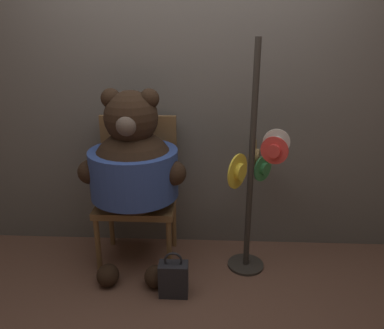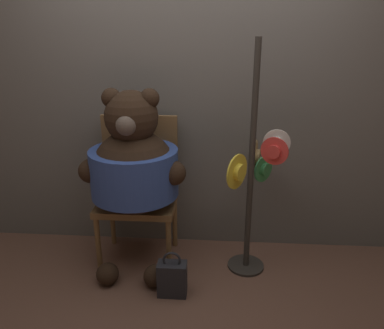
% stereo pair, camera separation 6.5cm
% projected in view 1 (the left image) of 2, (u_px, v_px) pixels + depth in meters
% --- Properties ---
extents(ground_plane, '(14.00, 14.00, 0.00)m').
position_uv_depth(ground_plane, '(185.00, 277.00, 2.81)').
color(ground_plane, brown).
extents(wall_back, '(8.00, 0.10, 2.48)m').
position_uv_depth(wall_back, '(188.00, 99.00, 2.94)').
color(wall_back, '#66605B').
rests_on(wall_back, ground_plane).
extents(chair, '(0.59, 0.45, 1.13)m').
position_uv_depth(chair, '(138.00, 185.00, 2.93)').
color(chair, brown).
rests_on(chair, ground_plane).
extents(teddy_bear, '(0.77, 0.69, 1.38)m').
position_uv_depth(teddy_bear, '(134.00, 168.00, 2.70)').
color(teddy_bear, black).
rests_on(teddy_bear, ground_plane).
extents(hat_display_rack, '(0.44, 0.59, 1.71)m').
position_uv_depth(hat_display_rack, '(254.00, 176.00, 2.70)').
color(hat_display_rack, '#332D28').
rests_on(hat_display_rack, ground_plane).
extents(handbag_on_ground, '(0.20, 0.11, 0.34)m').
position_uv_depth(handbag_on_ground, '(174.00, 279.00, 2.58)').
color(handbag_on_ground, '#232328').
rests_on(handbag_on_ground, ground_plane).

